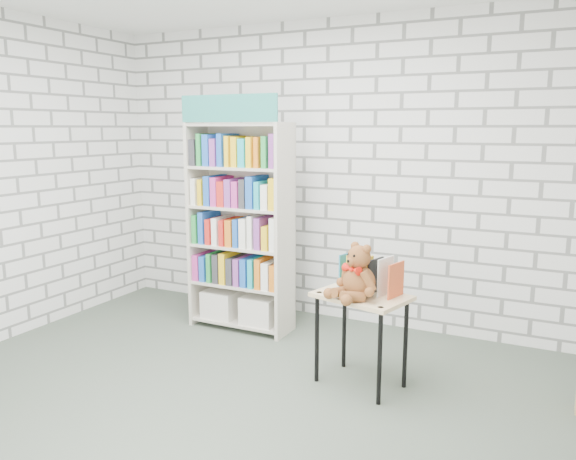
% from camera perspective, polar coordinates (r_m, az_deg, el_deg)
% --- Properties ---
extents(ground, '(4.50, 4.50, 0.00)m').
position_cam_1_polar(ground, '(3.99, -7.87, -16.95)').
color(ground, '#455043').
rests_on(ground, ground).
extents(room_shell, '(4.52, 4.02, 2.81)m').
position_cam_1_polar(room_shell, '(3.55, -8.59, 9.62)').
color(room_shell, silver).
rests_on(room_shell, ground).
extents(bookshelf, '(0.93, 0.36, 2.10)m').
position_cam_1_polar(bookshelf, '(5.07, -4.82, 0.47)').
color(bookshelf, beige).
rests_on(bookshelf, ground).
extents(display_table, '(0.72, 0.58, 0.67)m').
position_cam_1_polar(display_table, '(4.02, 7.47, -7.78)').
color(display_table, '#D2B17E').
rests_on(display_table, ground).
extents(table_books, '(0.47, 0.30, 0.26)m').
position_cam_1_polar(table_books, '(4.04, 8.35, -4.40)').
color(table_books, teal).
rests_on(table_books, display_table).
extents(teddy_bear, '(0.37, 0.35, 0.38)m').
position_cam_1_polar(teddy_bear, '(3.86, 6.96, -4.70)').
color(teddy_bear, brown).
rests_on(teddy_bear, display_table).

